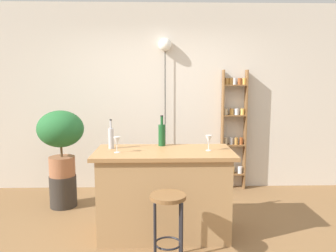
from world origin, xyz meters
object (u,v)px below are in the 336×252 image
object	(u,v)px
plant_stool	(63,191)
bottle_vinegar	(111,137)
bar_stool	(168,214)
potted_plant	(61,135)
wine_glass_center	(209,140)
pendant_globe_light	(165,48)
wine_glass_left	(117,141)
spice_shelf	(234,128)
bottle_olive_oil	(162,134)

from	to	relation	value
plant_stool	bottle_vinegar	world-z (taller)	bottle_vinegar
bar_stool	potted_plant	distance (m)	2.05
bar_stool	bottle_vinegar	distance (m)	1.12
bottle_vinegar	plant_stool	bearing A→B (deg)	137.44
potted_plant	wine_glass_center	bearing A→B (deg)	-24.74
potted_plant	pendant_globe_light	size ratio (longest dim) A/B	0.38
wine_glass_left	plant_stool	bearing A→B (deg)	132.94
spice_shelf	wine_glass_left	size ratio (longest dim) A/B	11.10
potted_plant	bottle_olive_oil	xyz separation A→B (m)	(1.31, -0.55, 0.09)
plant_stool	wine_glass_left	distance (m)	1.49
potted_plant	bottle_olive_oil	bearing A→B (deg)	-22.86
plant_stool	bottle_olive_oil	size ratio (longest dim) A/B	1.20
wine_glass_center	bottle_olive_oil	bearing A→B (deg)	150.56
bar_stool	bottle_olive_oil	bearing A→B (deg)	92.83
plant_stool	wine_glass_left	world-z (taller)	wine_glass_left
plant_stool	pendant_globe_light	distance (m)	2.47
bottle_vinegar	spice_shelf	bearing A→B (deg)	39.71
bar_stool	plant_stool	distance (m)	2.01
pendant_globe_light	bottle_olive_oil	bearing A→B (deg)	-92.72
wine_glass_left	pendant_globe_light	bearing A→B (deg)	72.08
wine_glass_center	pendant_globe_light	distance (m)	1.95
bottle_olive_oil	wine_glass_center	xyz separation A→B (m)	(0.49, -0.28, -0.01)
potted_plant	wine_glass_center	world-z (taller)	potted_plant
bar_stool	pendant_globe_light	xyz separation A→B (m)	(0.02, 2.19, 1.65)
spice_shelf	potted_plant	size ratio (longest dim) A/B	2.11
spice_shelf	wine_glass_left	distance (m)	2.24
potted_plant	bottle_vinegar	xyz separation A→B (m)	(0.75, -0.69, 0.08)
bottle_vinegar	wine_glass_left	bearing A→B (deg)	-67.28
bottle_olive_oil	pendant_globe_light	world-z (taller)	pendant_globe_light
bottle_vinegar	wine_glass_center	bearing A→B (deg)	-7.53
spice_shelf	wine_glass_center	size ratio (longest dim) A/B	11.10
bar_stool	wine_glass_center	distance (m)	0.95
bottle_olive_oil	pendant_globe_light	xyz separation A→B (m)	(0.06, 1.27, 1.09)
plant_stool	potted_plant	distance (m)	0.75
plant_stool	bottle_olive_oil	world-z (taller)	bottle_olive_oil
bottle_olive_oil	bottle_vinegar	world-z (taller)	bottle_olive_oil
plant_stool	pendant_globe_light	size ratio (longest dim) A/B	0.18
bottle_vinegar	pendant_globe_light	size ratio (longest dim) A/B	0.14
spice_shelf	bottle_olive_oil	xyz separation A→B (m)	(-1.10, -1.24, 0.11)
potted_plant	pendant_globe_light	world-z (taller)	pendant_globe_light
bottle_olive_oil	wine_glass_left	size ratio (longest dim) A/B	2.12
potted_plant	wine_glass_left	size ratio (longest dim) A/B	5.25
bottle_olive_oil	pendant_globe_light	distance (m)	1.67
bar_stool	plant_stool	xyz separation A→B (m)	(-1.35, 1.47, -0.28)
bottle_olive_oil	wine_glass_left	world-z (taller)	bottle_olive_oil
bar_stool	plant_stool	bearing A→B (deg)	132.67
bottle_vinegar	bottle_olive_oil	bearing A→B (deg)	14.14
potted_plant	bottle_vinegar	bearing A→B (deg)	-42.56
potted_plant	wine_glass_center	xyz separation A→B (m)	(1.80, -0.83, 0.08)
plant_stool	wine_glass_left	xyz separation A→B (m)	(0.84, -0.90, 0.83)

